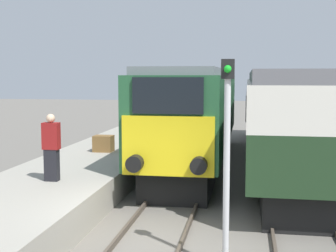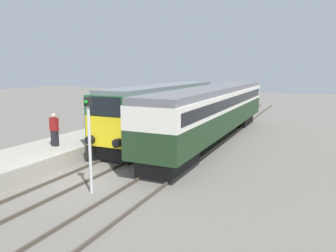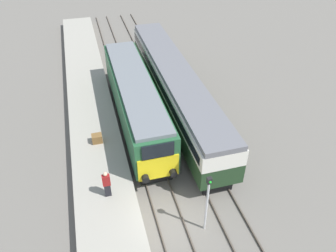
% 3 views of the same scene
% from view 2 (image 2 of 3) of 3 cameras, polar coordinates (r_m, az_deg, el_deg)
% --- Properties ---
extents(ground_plane, '(120.00, 120.00, 0.00)m').
position_cam_2_polar(ground_plane, '(15.80, -16.01, -9.08)').
color(ground_plane, slate).
extents(platform_left, '(3.50, 50.00, 0.84)m').
position_cam_2_polar(platform_left, '(23.77, -9.54, -1.37)').
color(platform_left, '#9E998C').
rests_on(platform_left, ground_plane).
extents(rails_near_track, '(1.51, 60.00, 0.14)m').
position_cam_2_polar(rails_near_track, '(19.64, -6.46, -4.76)').
color(rails_near_track, '#4C4238').
rests_on(rails_near_track, ground_plane).
extents(rails_far_track, '(1.50, 60.00, 0.14)m').
position_cam_2_polar(rails_far_track, '(18.16, 2.80, -5.94)').
color(rails_far_track, '#4C4238').
rests_on(rails_far_track, ground_plane).
extents(locomotive, '(2.70, 14.53, 3.91)m').
position_cam_2_polar(locomotive, '(23.21, -0.69, 2.92)').
color(locomotive, black).
rests_on(locomotive, ground_plane).
extents(passenger_carriage, '(2.75, 19.66, 3.81)m').
position_cam_2_polar(passenger_carriage, '(23.00, 8.19, 3.11)').
color(passenger_carriage, black).
rests_on(passenger_carriage, ground_plane).
extents(person_on_platform, '(0.44, 0.26, 1.81)m').
position_cam_2_polar(person_on_platform, '(18.92, -19.18, -0.62)').
color(person_on_platform, black).
rests_on(person_on_platform, platform_left).
extents(signal_post, '(0.24, 0.28, 3.96)m').
position_cam_2_polar(signal_post, '(13.44, -13.55, -1.91)').
color(signal_post, silver).
rests_on(signal_post, ground_plane).
extents(luggage_crate, '(0.70, 0.56, 0.60)m').
position_cam_2_polar(luggage_crate, '(22.86, -10.70, -0.02)').
color(luggage_crate, brown).
rests_on(luggage_crate, platform_left).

